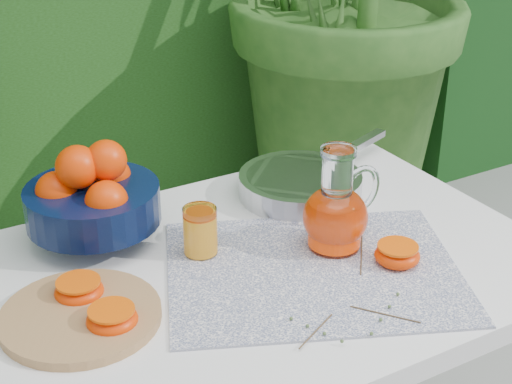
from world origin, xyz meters
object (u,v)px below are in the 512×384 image
cutting_board (81,316)px  fruit_bowl (91,196)px  saute_pan (301,183)px  white_table (262,301)px  juice_pitcher (336,213)px

cutting_board → fruit_bowl: bearing=65.2°
fruit_bowl → saute_pan: bearing=-5.0°
cutting_board → saute_pan: bearing=20.1°
fruit_bowl → cutting_board: bearing=-114.8°
white_table → saute_pan: saute_pan is taller
white_table → cutting_board: cutting_board is taller
cutting_board → juice_pitcher: juice_pitcher is taller
white_table → fruit_bowl: bearing=134.5°
cutting_board → saute_pan: size_ratio=0.55×
white_table → fruit_bowl: fruit_bowl is taller
juice_pitcher → saute_pan: bearing=72.8°
white_table → saute_pan: (0.21, 0.19, 0.11)m
white_table → cutting_board: (-0.33, -0.01, 0.09)m
juice_pitcher → fruit_bowl: bearing=145.5°
white_table → fruit_bowl: (-0.22, 0.23, 0.17)m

